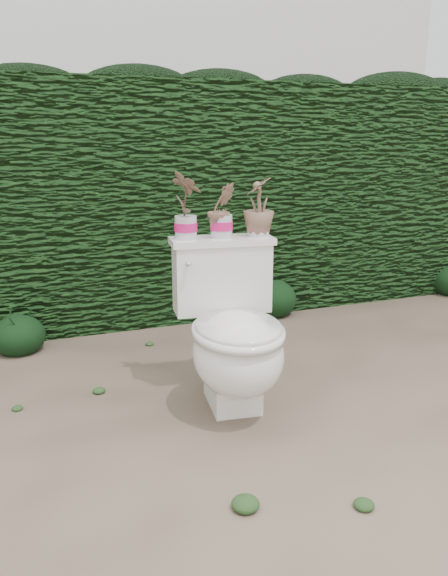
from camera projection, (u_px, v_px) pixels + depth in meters
name	position (u px, v px, depth m)	size (l,w,h in m)	color
ground	(211.00, 396.00, 2.79)	(60.00, 60.00, 0.00)	#816D59
hedge	(137.00, 201.00, 4.03)	(8.00, 1.00, 1.60)	#1B4216
house_wall	(109.00, 81.00, 7.89)	(8.00, 3.50, 4.00)	silver
toilet	(234.00, 336.00, 2.60)	(0.54, 0.73, 0.78)	white
potted_plant_left	(185.00, 207.00, 2.63)	(0.16, 0.11, 0.31)	#397725
potted_plant_center	(221.00, 212.00, 2.68)	(0.14, 0.11, 0.25)	#397725
potted_plant_right	(259.00, 209.00, 2.72)	(0.15, 0.15, 0.27)	#397725
liriope_clump_1	(18.00, 331.00, 3.34)	(0.31, 0.31, 0.25)	black
liriope_clump_2	(272.00, 295.00, 4.04)	(0.36, 0.36, 0.29)	black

